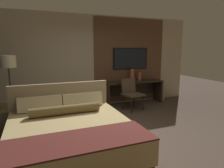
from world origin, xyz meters
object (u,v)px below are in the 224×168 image
object	(u,v)px
armchair_by_window	(10,121)
waste_bin	(161,97)
floor_lamp	(8,67)
desk	(133,88)
desk_chair	(131,91)
tv	(130,59)
vase_tall	(132,75)
vase_short	(140,76)
bed	(70,136)

from	to	relation	value
armchair_by_window	waste_bin	bearing A→B (deg)	-78.22
floor_lamp	desk	bearing A→B (deg)	9.57
armchair_by_window	desk_chair	bearing A→B (deg)	-81.30
floor_lamp	waste_bin	xyz separation A→B (m)	(4.63, 0.54, -1.23)
tv	floor_lamp	distance (m)	3.62
armchair_by_window	vase_tall	size ratio (longest dim) A/B	2.18
armchair_by_window	vase_short	xyz separation A→B (m)	(3.81, 1.20, 0.60)
waste_bin	vase_tall	bearing A→B (deg)	173.41
desk_chair	floor_lamp	distance (m)	3.26
desk_chair	floor_lamp	size ratio (longest dim) A/B	0.56
tv	armchair_by_window	size ratio (longest dim) A/B	1.43
desk	tv	world-z (taller)	tv
bed	vase_short	world-z (taller)	bed
desk	vase_tall	xyz separation A→B (m)	(-0.01, 0.07, 0.43)
bed	armchair_by_window	distance (m)	1.72
armchair_by_window	floor_lamp	size ratio (longest dim) A/B	0.52
desk_chair	vase_tall	xyz separation A→B (m)	(0.36, 0.65, 0.39)
floor_lamp	vase_short	size ratio (longest dim) A/B	6.12
bed	floor_lamp	size ratio (longest dim) A/B	1.30
desk_chair	armchair_by_window	xyz separation A→B (m)	(-3.16, -0.56, -0.28)
bed	tv	bearing A→B (deg)	47.30
vase_short	desk	bearing A→B (deg)	-166.07
armchair_by_window	bed	bearing A→B (deg)	-144.74
bed	vase_tall	distance (m)	3.65
desk	waste_bin	distance (m)	1.16
bed	armchair_by_window	world-z (taller)	bed
vase_tall	vase_short	size ratio (longest dim) A/B	1.46
bed	armchair_by_window	size ratio (longest dim) A/B	2.50
bed	tv	size ratio (longest dim) A/B	1.75
armchair_by_window	vase_short	world-z (taller)	vase_short
desk	floor_lamp	world-z (taller)	floor_lamp
armchair_by_window	vase_tall	world-z (taller)	vase_tall
desk	waste_bin	world-z (taller)	desk
waste_bin	armchair_by_window	bearing A→B (deg)	-166.92
waste_bin	bed	bearing A→B (deg)	-145.81
desk	desk_chair	xyz separation A→B (m)	(-0.37, -0.58, 0.04)
desk	tv	xyz separation A→B (m)	(-0.00, 0.21, 0.95)
vase_tall	armchair_by_window	bearing A→B (deg)	-161.16
tv	armchair_by_window	distance (m)	3.96
bed	desk_chair	distance (m)	2.90
desk_chair	armchair_by_window	distance (m)	3.23
tv	vase_short	bearing A→B (deg)	-27.43
floor_lamp	waste_bin	bearing A→B (deg)	6.64
bed	vase_tall	bearing A→B (deg)	45.84
armchair_by_window	waste_bin	distance (m)	4.76
desk	armchair_by_window	distance (m)	3.72
vase_tall	vase_short	xyz separation A→B (m)	(0.28, -0.00, -0.06)
bed	desk_chair	bearing A→B (deg)	42.09
desk	waste_bin	bearing A→B (deg)	-2.94
vase_short	floor_lamp	bearing A→B (deg)	-170.10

